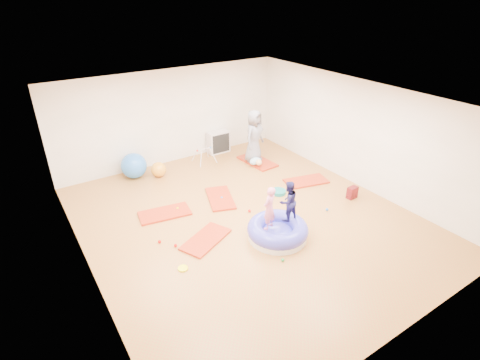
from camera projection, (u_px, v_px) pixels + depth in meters
room at (248, 165)px, 8.10m from camera, size 7.01×8.01×2.81m
gym_mat_front_left at (206, 239)px, 8.01m from camera, size 1.29×1.01×0.05m
gym_mat_mid_left at (165, 213)px, 8.92m from camera, size 1.28×0.78×0.05m
gym_mat_center_back at (220, 198)px, 9.56m from camera, size 0.95×1.31×0.05m
gym_mat_right at (306, 181)px, 10.39m from camera, size 1.28×0.85×0.05m
gym_mat_rear_right at (257, 161)px, 11.55m from camera, size 0.73×1.33×0.05m
inflatable_cushion at (278, 231)px, 8.05m from camera, size 1.32×1.32×0.42m
child_pink at (269, 206)px, 7.61m from camera, size 0.41×0.35×0.96m
child_navy at (288, 199)px, 7.90m from camera, size 0.45×0.35×0.92m
adult_caregiver at (254, 136)px, 11.18m from camera, size 0.92×0.79×1.60m
infant at (256, 161)px, 11.21m from camera, size 0.39×0.40×0.23m
ball_pit_balls at (228, 223)px, 8.54m from camera, size 3.97×2.97×0.07m
exercise_ball_blue at (134, 166)px, 10.50m from camera, size 0.72×0.72×0.72m
exercise_ball_orange at (159, 170)px, 10.61m from camera, size 0.43×0.43×0.43m
infant_play_gym at (204, 153)px, 11.39m from camera, size 0.61×0.58×0.47m
cube_shelf at (218, 142)px, 12.10m from camera, size 0.71×0.35×0.71m
balance_disc at (278, 192)px, 9.81m from camera, size 0.39×0.39×0.09m
backpack at (352, 193)px, 9.55m from camera, size 0.28×0.18×0.31m
yellow_toy at (183, 268)px, 7.20m from camera, size 0.20×0.20×0.03m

